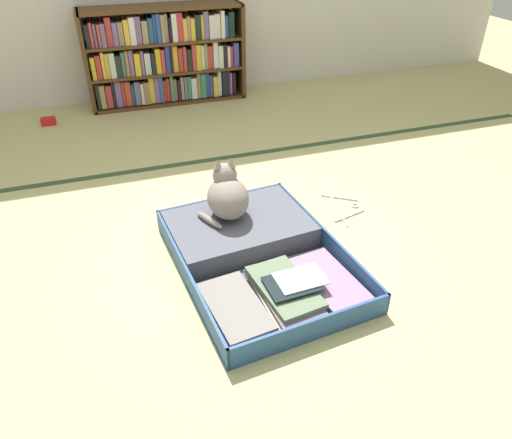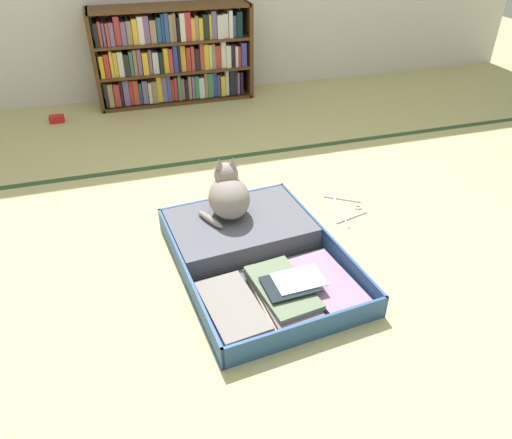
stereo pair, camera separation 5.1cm
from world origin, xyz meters
name	(u,v)px [view 1 (the left image)]	position (x,y,z in m)	size (l,w,h in m)	color
ground_plane	(262,263)	(0.00, 0.00, 0.00)	(10.00, 10.00, 0.00)	tan
tatami_border	(205,160)	(0.00, 1.08, 0.00)	(4.80, 0.05, 0.00)	#304B2C
bookshelf	(165,57)	(-0.02, 2.24, 0.35)	(1.22, 0.28, 0.72)	#4F341A
open_suitcase	(252,249)	(-0.03, 0.06, 0.04)	(0.76, 1.01, 0.10)	navy
black_cat	(227,195)	(-0.08, 0.29, 0.21)	(0.26, 0.26, 0.28)	gray
clothes_hanger	(343,207)	(0.56, 0.30, 0.01)	(0.22, 0.36, 0.01)	silver
small_red_pouch	(48,121)	(-0.95, 2.02, 0.02)	(0.10, 0.07, 0.05)	red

